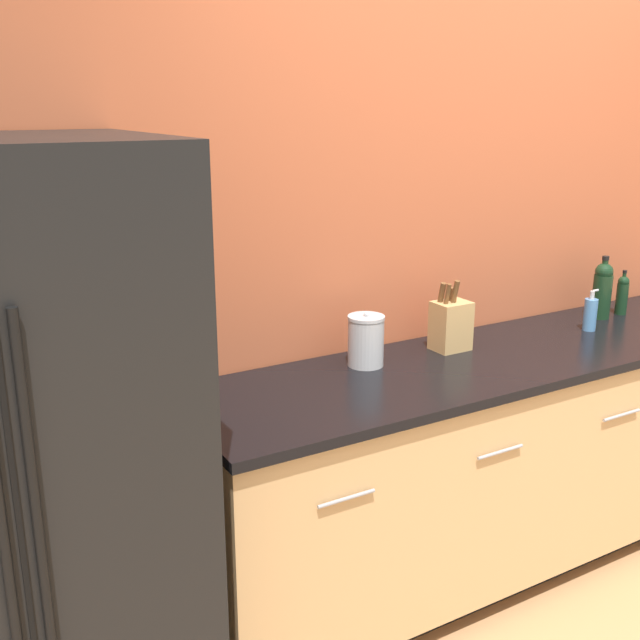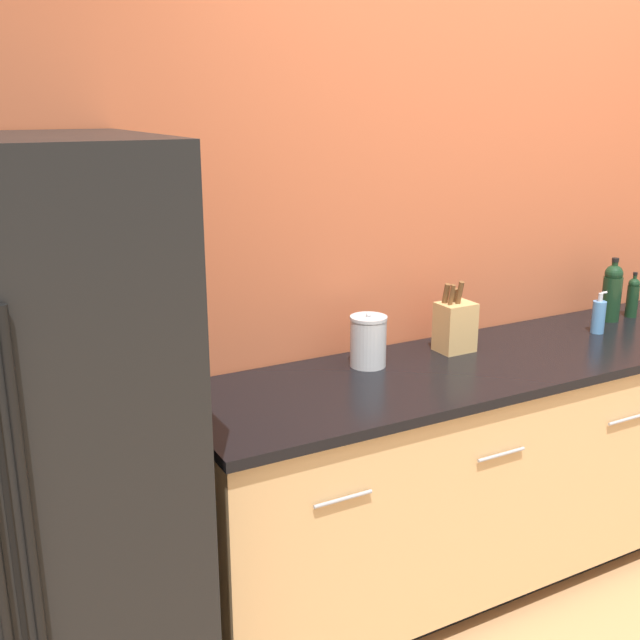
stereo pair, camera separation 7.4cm
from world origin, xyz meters
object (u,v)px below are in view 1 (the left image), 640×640
object	(u,v)px
oil_bottle	(622,294)
knife_block	(451,324)
wine_bottle	(602,289)
soap_dispenser	(590,314)
steel_canister	(366,341)

from	to	relation	value
oil_bottle	knife_block	bearing A→B (deg)	-179.75
wine_bottle	soap_dispenser	distance (m)	0.23
knife_block	steel_canister	bearing A→B (deg)	178.07
wine_bottle	steel_canister	size ratio (longest dim) A/B	1.38
knife_block	steel_canister	size ratio (longest dim) A/B	1.38
wine_bottle	soap_dispenser	xyz separation A→B (m)	(-0.19, -0.11, -0.06)
soap_dispenser	oil_bottle	world-z (taller)	oil_bottle
soap_dispenser	knife_block	bearing A→B (deg)	171.80
soap_dispenser	oil_bottle	size ratio (longest dim) A/B	0.86
knife_block	wine_bottle	bearing A→B (deg)	0.62
knife_block	soap_dispenser	bearing A→B (deg)	-8.20
wine_bottle	oil_bottle	size ratio (longest dim) A/B	1.38
knife_block	oil_bottle	distance (m)	1.01
steel_canister	soap_dispenser	bearing A→B (deg)	-5.94
wine_bottle	oil_bottle	xyz separation A→B (m)	(0.13, -0.01, -0.04)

